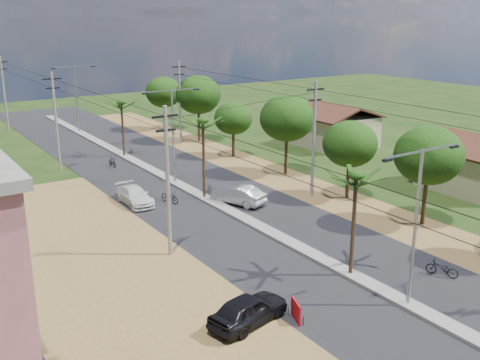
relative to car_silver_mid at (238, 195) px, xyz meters
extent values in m
plane|color=black|center=(-1.50, -17.49, -0.71)|extent=(160.00, 160.00, 0.00)
cube|color=black|center=(-1.50, -2.49, -0.69)|extent=(12.00, 110.00, 0.04)
cube|color=#605E56|center=(-1.50, 0.51, -0.62)|extent=(1.00, 90.00, 0.18)
cube|color=brown|center=(-16.50, -9.49, -0.69)|extent=(18.00, 46.00, 0.04)
cube|color=brown|center=(7.00, -2.49, -0.70)|extent=(5.00, 90.00, 0.03)
cube|color=navy|center=(-19.42, -17.49, 5.79)|extent=(0.12, 4.20, 1.20)
cube|color=tan|center=(18.50, -7.49, 0.94)|extent=(7.00, 7.00, 3.30)
cube|color=tan|center=(19.50, 10.51, 0.94)|extent=(7.00, 7.00, 3.30)
cylinder|color=black|center=(8.20, -10.49, 1.56)|extent=(0.28, 0.28, 4.55)
ellipsoid|color=black|center=(8.20, -10.49, 4.16)|extent=(4.60, 4.60, 3.91)
cylinder|color=black|center=(7.90, -3.49, 1.32)|extent=(0.28, 0.28, 4.06)
ellipsoid|color=black|center=(7.90, -3.49, 3.64)|extent=(4.20, 4.20, 3.57)
cylinder|color=black|center=(8.10, 4.51, 1.67)|extent=(0.28, 0.28, 4.76)
ellipsoid|color=black|center=(8.10, 4.51, 4.39)|extent=(4.80, 4.80, 4.08)
cylinder|color=black|center=(7.70, 12.51, 1.11)|extent=(0.28, 0.28, 3.64)
ellipsoid|color=black|center=(7.70, 12.51, 3.19)|extent=(3.80, 3.80, 3.23)
cylinder|color=black|center=(8.30, 20.51, 1.74)|extent=(0.28, 0.28, 4.90)
ellipsoid|color=black|center=(8.30, 20.51, 4.54)|extent=(5.00, 5.00, 4.25)
cylinder|color=black|center=(8.00, 28.51, 1.46)|extent=(0.28, 0.28, 4.34)
ellipsoid|color=black|center=(8.00, 28.51, 3.94)|extent=(4.40, 4.40, 3.74)
cylinder|color=black|center=(-1.50, -13.49, 2.19)|extent=(0.22, 0.22, 5.80)
cylinder|color=black|center=(-1.50, 2.51, 2.39)|extent=(0.22, 0.22, 6.20)
cylinder|color=black|center=(-1.50, 18.51, 2.04)|extent=(0.22, 0.22, 5.50)
cylinder|color=gray|center=(-1.50, -17.49, 3.29)|extent=(0.16, 0.16, 8.00)
cube|color=gray|center=(-0.30, -17.49, 7.19)|extent=(2.40, 0.08, 0.08)
cube|color=gray|center=(-2.70, -17.49, 7.19)|extent=(2.40, 0.08, 0.08)
cube|color=black|center=(0.80, -17.49, 7.09)|extent=(0.50, 0.18, 0.12)
cube|color=black|center=(-3.80, -17.49, 7.09)|extent=(0.50, 0.18, 0.12)
cylinder|color=gray|center=(-1.50, 7.51, 3.29)|extent=(0.16, 0.16, 8.00)
cube|color=gray|center=(-0.30, 7.51, 7.19)|extent=(2.40, 0.08, 0.08)
cube|color=gray|center=(-2.70, 7.51, 7.19)|extent=(2.40, 0.08, 0.08)
cube|color=black|center=(0.80, 7.51, 7.09)|extent=(0.50, 0.18, 0.12)
cube|color=black|center=(-3.80, 7.51, 7.09)|extent=(0.50, 0.18, 0.12)
cylinder|color=gray|center=(-1.50, 32.51, 3.29)|extent=(0.16, 0.16, 8.00)
cube|color=gray|center=(-0.30, 32.51, 7.19)|extent=(2.40, 0.08, 0.08)
cube|color=gray|center=(-2.70, 32.51, 7.19)|extent=(2.40, 0.08, 0.08)
cube|color=black|center=(0.80, 32.51, 7.09)|extent=(0.50, 0.18, 0.12)
cube|color=black|center=(-3.80, 32.51, 7.09)|extent=(0.50, 0.18, 0.12)
cylinder|color=#605E56|center=(-8.50, -5.49, 3.79)|extent=(0.24, 0.24, 9.00)
cube|color=black|center=(-8.50, -5.49, 7.69)|extent=(1.60, 0.12, 0.12)
cube|color=black|center=(-8.50, -5.49, 6.89)|extent=(1.20, 0.12, 0.12)
cylinder|color=#605E56|center=(-8.50, 16.51, 3.79)|extent=(0.24, 0.24, 9.00)
cube|color=black|center=(-8.50, 16.51, 7.69)|extent=(1.60, 0.12, 0.12)
cube|color=black|center=(-8.50, 16.51, 6.89)|extent=(1.20, 0.12, 0.12)
cylinder|color=#605E56|center=(-8.50, 37.51, 3.79)|extent=(0.24, 0.24, 9.00)
cube|color=black|center=(-8.50, 37.51, 7.69)|extent=(1.60, 0.12, 0.12)
cube|color=black|center=(-8.50, 37.51, 6.89)|extent=(1.20, 0.12, 0.12)
cylinder|color=#605E56|center=(6.00, -1.49, 3.79)|extent=(0.24, 0.24, 9.00)
cube|color=black|center=(6.00, -1.49, 7.69)|extent=(1.60, 0.12, 0.12)
cube|color=black|center=(6.00, -1.49, 6.89)|extent=(1.20, 0.12, 0.12)
cylinder|color=#605E56|center=(6.00, 20.51, 3.79)|extent=(0.24, 0.24, 9.00)
cube|color=black|center=(6.00, 20.51, 7.69)|extent=(1.60, 0.12, 0.12)
cube|color=black|center=(6.00, 20.51, 6.89)|extent=(1.20, 0.12, 0.12)
imported|color=gray|center=(0.00, 0.00, 0.00)|extent=(2.92, 4.56, 1.42)
imported|color=beige|center=(-6.50, 4.34, -0.08)|extent=(1.83, 4.39, 1.27)
imported|color=black|center=(-9.00, -14.47, 0.01)|extent=(4.50, 2.60, 1.44)
imported|color=black|center=(2.59, -16.34, -0.25)|extent=(1.26, 1.85, 0.92)
imported|color=black|center=(-4.17, 3.13, -0.23)|extent=(1.10, 1.92, 0.95)
imported|color=black|center=(-4.00, 15.30, -0.22)|extent=(0.52, 1.64, 0.97)
cube|color=maroon|center=(-7.00, -15.49, -0.20)|extent=(0.48, 1.18, 1.01)
cylinder|color=black|center=(-7.00, -16.05, -0.46)|extent=(0.04, 0.04, 0.51)
cylinder|color=black|center=(-7.00, -14.93, -0.46)|extent=(0.04, 0.04, 0.51)
camera|label=1|loc=(-22.16, -33.52, 13.22)|focal=42.00mm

